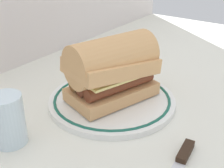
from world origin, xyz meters
The scene contains 5 objects.
ground_plane centered at (0.00, 0.00, 0.00)m, with size 1.50×1.50×0.00m, color silver.
plate centered at (-0.01, -0.02, 0.01)m, with size 0.27×0.27×0.01m.
sausage_sandwich centered at (-0.01, -0.02, 0.08)m, with size 0.20×0.15×0.13m.
drinking_glass centered at (-0.22, 0.05, 0.04)m, with size 0.06×0.06×0.09m.
butter_knife centered at (-0.11, -0.22, 0.00)m, with size 0.15×0.03×0.01m.
Camera 1 is at (-0.46, -0.34, 0.32)m, focal length 47.92 mm.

